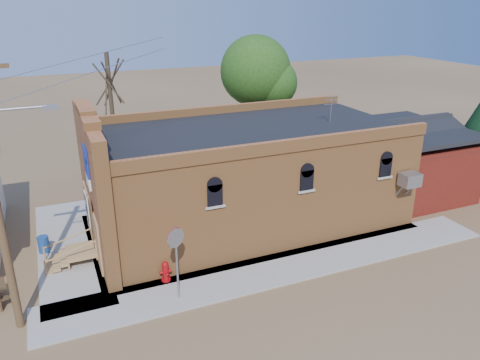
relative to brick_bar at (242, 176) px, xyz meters
name	(u,v)px	position (x,y,z in m)	size (l,w,h in m)	color
ground	(260,289)	(-1.64, -5.49, -2.34)	(120.00, 120.00, 0.00)	brown
sidewalk_south	(284,268)	(-0.14, -4.59, -2.30)	(19.00, 2.20, 0.08)	#9E9991
sidewalk_west	(70,247)	(-7.94, 0.51, -2.30)	(2.60, 10.00, 0.08)	#9E9991
brick_bar	(242,176)	(0.00, 0.00, 0.00)	(16.40, 7.97, 6.30)	#C97C3D
red_shed	(407,153)	(9.86, 0.01, -0.07)	(5.40, 6.40, 4.30)	#5F1410
tree_bare_near	(109,81)	(-4.64, 7.51, 3.62)	(2.80, 2.80, 7.65)	#4A3B2A
tree_leafy	(255,71)	(4.36, 8.01, 3.59)	(4.40, 4.40, 8.15)	#4A3B2A
fire_hydrant	(166,271)	(-4.75, -3.70, -1.85)	(0.45, 0.41, 0.82)	#A1090D
stop_sign	(176,245)	(-4.61, -4.93, -0.11)	(0.69, 0.41, 2.79)	gray
trash_barrel	(44,244)	(-8.94, 0.47, -1.91)	(0.46, 0.46, 0.71)	navy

